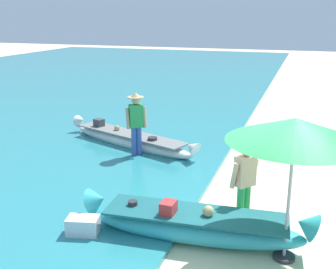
% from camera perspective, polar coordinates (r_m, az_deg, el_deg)
% --- Properties ---
extents(ground_plane, '(80.00, 80.00, 0.00)m').
position_cam_1_polar(ground_plane, '(7.59, 10.32, -14.33)').
color(ground_plane, beige).
extents(boat_cyan_foreground, '(4.09, 1.06, 0.83)m').
position_cam_1_polar(boat_cyan_foreground, '(7.41, 3.67, -12.27)').
color(boat_cyan_foreground, '#33B2BC').
rests_on(boat_cyan_foreground, ground).
extents(boat_white_midground, '(4.67, 2.21, 0.72)m').
position_cam_1_polar(boat_white_midground, '(12.27, -5.23, -0.74)').
color(boat_white_midground, white).
rests_on(boat_white_midground, ground).
extents(person_vendor_hatted, '(0.57, 0.49, 1.83)m').
position_cam_1_polar(person_vendor_hatted, '(11.18, -4.38, 1.89)').
color(person_vendor_hatted, '#3D5BA8').
rests_on(person_vendor_hatted, ground).
extents(person_tourist_customer, '(0.51, 0.54, 1.61)m').
position_cam_1_polar(person_tourist_customer, '(7.72, 10.43, -6.23)').
color(person_tourist_customer, green).
rests_on(person_tourist_customer, ground).
extents(patio_umbrella_large, '(2.07, 2.07, 2.35)m').
position_cam_1_polar(patio_umbrella_large, '(6.44, 16.99, 0.49)').
color(patio_umbrella_large, '#B7B7BC').
rests_on(patio_umbrella_large, ground).
extents(cooler_box, '(0.62, 0.46, 0.41)m').
position_cam_1_polar(cooler_box, '(7.64, -11.53, -12.43)').
color(cooler_box, silver).
rests_on(cooler_box, ground).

